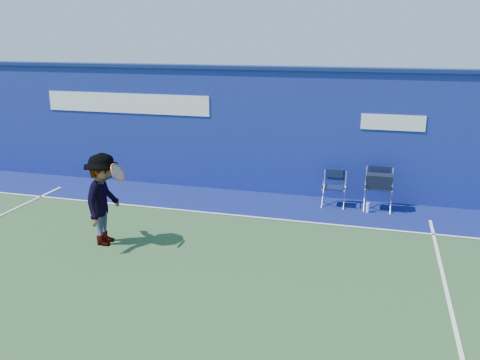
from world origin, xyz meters
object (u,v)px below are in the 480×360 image
(directors_chair_left, at_px, (334,195))
(directors_chair_right, at_px, (378,193))
(water_bottle, at_px, (368,208))
(tennis_player, at_px, (104,199))

(directors_chair_left, distance_m, directors_chair_right, 0.98)
(directors_chair_left, xyz_separation_m, water_bottle, (0.78, -0.26, -0.16))
(tennis_player, bearing_deg, directors_chair_right, 34.25)
(directors_chair_right, height_order, water_bottle, directors_chair_right)
(water_bottle, bearing_deg, directors_chair_right, 52.30)
(directors_chair_left, xyz_separation_m, tennis_player, (-3.92, -3.34, 0.60))
(directors_chair_right, bearing_deg, tennis_player, -145.75)
(directors_chair_left, xyz_separation_m, directors_chair_right, (0.98, -0.00, 0.13))
(directors_chair_left, height_order, directors_chair_right, directors_chair_right)
(directors_chair_left, bearing_deg, water_bottle, -18.50)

